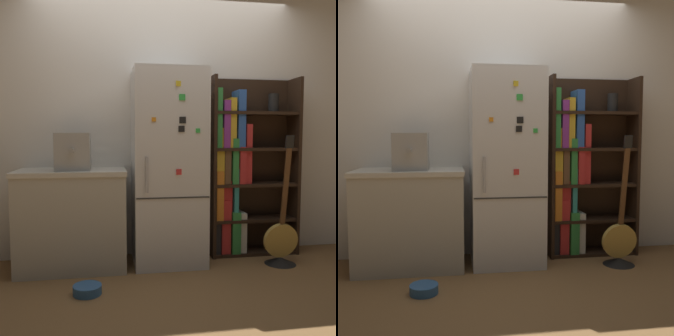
# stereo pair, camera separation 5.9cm
# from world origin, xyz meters

# --- Properties ---
(ground_plane) EXTENTS (16.00, 16.00, 0.00)m
(ground_plane) POSITION_xyz_m (0.00, 0.00, 0.00)
(ground_plane) COLOR olive
(wall_back) EXTENTS (8.00, 0.05, 2.60)m
(wall_back) POSITION_xyz_m (0.00, 0.47, 1.30)
(wall_back) COLOR white
(wall_back) RESTS_ON ground_plane
(refrigerator) EXTENTS (0.64, 0.59, 1.76)m
(refrigerator) POSITION_xyz_m (-0.00, 0.17, 0.88)
(refrigerator) COLOR silver
(refrigerator) RESTS_ON ground_plane
(bookshelf) EXTENTS (0.88, 0.29, 1.74)m
(bookshelf) POSITION_xyz_m (0.75, 0.33, 0.82)
(bookshelf) COLOR black
(bookshelf) RESTS_ON ground_plane
(kitchen_counter) EXTENTS (0.94, 0.59, 0.87)m
(kitchen_counter) POSITION_xyz_m (-0.86, 0.16, 0.44)
(kitchen_counter) COLOR #BCB7A8
(kitchen_counter) RESTS_ON ground_plane
(espresso_machine) EXTENTS (0.29, 0.36, 0.32)m
(espresso_machine) POSITION_xyz_m (-0.84, 0.12, 1.03)
(espresso_machine) COLOR #A5A39E
(espresso_machine) RESTS_ON kitchen_counter
(guitar) EXTENTS (0.32, 0.29, 1.17)m
(guitar) POSITION_xyz_m (1.01, -0.06, 0.17)
(guitar) COLOR black
(guitar) RESTS_ON ground_plane
(pet_bowl) EXTENTS (0.21, 0.21, 0.07)m
(pet_bowl) POSITION_xyz_m (-0.71, -0.46, 0.04)
(pet_bowl) COLOR #3366A5
(pet_bowl) RESTS_ON ground_plane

